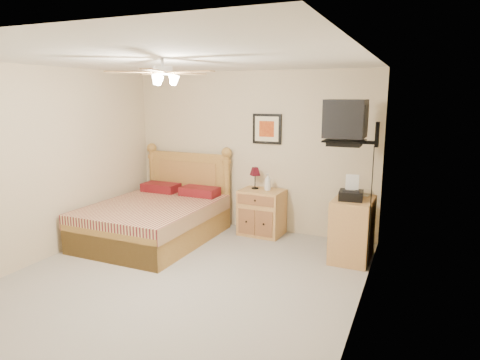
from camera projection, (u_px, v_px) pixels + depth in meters
name	position (u px, v px, depth m)	size (l,w,h in m)	color
floor	(179.00, 281.00, 4.98)	(4.50, 4.50, 0.00)	gray
ceiling	(173.00, 59.00, 4.49)	(4.00, 4.50, 0.04)	white
wall_back	(251.00, 152.00, 6.76)	(4.00, 0.04, 2.50)	beige
wall_left	(43.00, 165.00, 5.51)	(0.04, 4.50, 2.50)	beige
wall_right	(362.00, 192.00, 3.96)	(0.04, 4.50, 2.50)	beige
bed	(153.00, 197.00, 6.29)	(1.55, 2.04, 1.32)	#9F6C2F
nightstand	(262.00, 212.00, 6.61)	(0.65, 0.49, 0.70)	#B3773F
table_lamp	(255.00, 178.00, 6.61)	(0.18, 0.18, 0.34)	#500D19
lotion_bottle	(268.00, 182.00, 6.49)	(0.10, 0.10, 0.26)	silver
framed_picture	(267.00, 129.00, 6.57)	(0.46, 0.04, 0.46)	black
dresser	(352.00, 229.00, 5.58)	(0.48, 0.70, 0.82)	#B5754C
fax_machine	(351.00, 188.00, 5.40)	(0.29, 0.31, 0.31)	black
magazine_lower	(357.00, 193.00, 5.74)	(0.19, 0.25, 0.02)	beige
magazine_upper	(357.00, 191.00, 5.75)	(0.20, 0.28, 0.02)	tan
wall_tv	(358.00, 122.00, 5.16)	(0.56, 0.46, 0.58)	black
ceiling_fan	(163.00, 72.00, 4.34)	(1.14, 1.14, 0.28)	white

